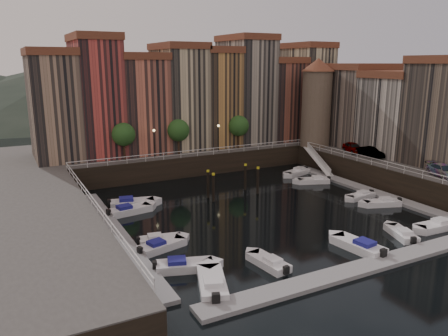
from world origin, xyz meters
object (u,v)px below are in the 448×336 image
corner_tower (317,101)px  car_b (370,153)px  gangway (318,160)px  boat_left_0 (183,266)px  boat_left_1 (161,246)px  car_a (353,148)px  mooring_pilings (232,183)px  boat_left_2 (160,240)px  car_c (443,171)px

corner_tower → car_b: bearing=-84.0°
gangway → boat_left_0: gangway is taller
boat_left_1 → car_a: car_a is taller
mooring_pilings → car_b: car_b is taller
boat_left_1 → gangway: bearing=13.0°
boat_left_0 → boat_left_2: boat_left_0 is taller
car_a → car_c: 15.54m
mooring_pilings → boat_left_0: 20.61m
boat_left_0 → car_c: 34.14m
boat_left_0 → boat_left_1: boat_left_0 is taller
gangway → car_c: size_ratio=1.72×
corner_tower → boat_left_0: 42.63m
mooring_pilings → boat_left_1: (-13.29, -11.36, -1.30)m
corner_tower → boat_left_1: bearing=-148.6°
boat_left_0 → car_b: car_b is taller
mooring_pilings → boat_left_1: bearing=-139.5°
boat_left_1 → car_c: car_c is taller
boat_left_2 → car_b: 35.28m
boat_left_2 → boat_left_1: bearing=-93.6°
boat_left_0 → boat_left_2: size_ratio=1.16×
boat_left_1 → corner_tower: bearing=16.9°
corner_tower → gangway: bearing=-122.8°
corner_tower → mooring_pilings: corner_tower is taller
mooring_pilings → boat_left_0: size_ratio=1.36×
car_a → car_c: bearing=-74.7°
car_b → car_a: bearing=87.7°
corner_tower → car_b: size_ratio=3.16×
boat_left_0 → car_b: size_ratio=1.12×
mooring_pilings → car_a: size_ratio=1.52×
corner_tower → boat_left_1: size_ratio=2.94×
corner_tower → gangway: (-2.90, -4.50, -8.28)m
boat_left_0 → boat_left_2: bearing=107.0°
car_b → car_c: 11.86m
gangway → boat_left_2: bearing=-154.4°
boat_left_1 → car_a: 37.44m
gangway → boat_left_0: bearing=-146.0°
boat_left_1 → car_a: size_ratio=1.07×
car_a → car_b: size_ratio=1.01×
corner_tower → boat_left_1: (-33.40, -20.38, -9.84)m
boat_left_2 → car_c: size_ratio=0.87×
boat_left_2 → corner_tower: bearing=40.7°
mooring_pilings → boat_left_1: 17.53m
corner_tower → mooring_pilings: 23.65m
boat_left_1 → car_c: (34.15, -2.28, 3.35)m
corner_tower → car_a: (1.45, -7.15, -6.44)m
car_b → car_c: car_b is taller
boat_left_0 → boat_left_1: size_ratio=1.04×
boat_left_1 → car_b: size_ratio=1.08×
gangway → boat_left_1: 34.43m
gangway → boat_left_2: size_ratio=1.97×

